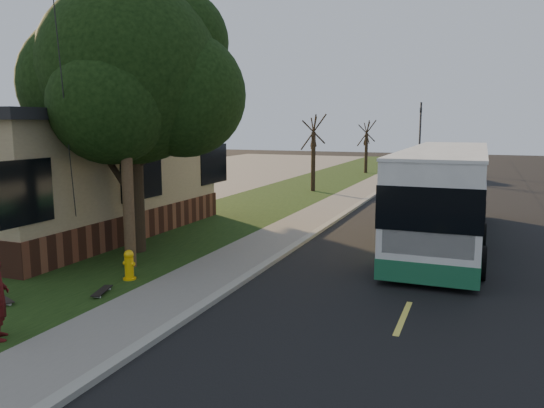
{
  "coord_description": "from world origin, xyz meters",
  "views": [
    {
      "loc": [
        5.3,
        -10.4,
        3.88
      ],
      "look_at": [
        -0.41,
        3.97,
        1.5
      ],
      "focal_mm": 35.0,
      "sensor_mm": 36.0,
      "label": 1
    }
  ],
  "objects": [
    {
      "name": "ground",
      "position": [
        0.0,
        0.0,
        0.0
      ],
      "size": [
        120.0,
        120.0,
        0.0
      ],
      "primitive_type": "plane",
      "color": "black",
      "rests_on": "ground"
    },
    {
      "name": "road",
      "position": [
        4.0,
        10.0,
        0.01
      ],
      "size": [
        8.0,
        80.0,
        0.01
      ],
      "primitive_type": "cube",
      "color": "black",
      "rests_on": "ground"
    },
    {
      "name": "curb",
      "position": [
        0.0,
        10.0,
        0.06
      ],
      "size": [
        0.25,
        80.0,
        0.12
      ],
      "primitive_type": "cube",
      "color": "gray",
      "rests_on": "ground"
    },
    {
      "name": "sidewalk",
      "position": [
        -1.0,
        10.0,
        0.04
      ],
      "size": [
        2.0,
        80.0,
        0.08
      ],
      "primitive_type": "cube",
      "color": "slate",
      "rests_on": "ground"
    },
    {
      "name": "grass_verge",
      "position": [
        -4.5,
        10.0,
        0.04
      ],
      "size": [
        5.0,
        80.0,
        0.07
      ],
      "primitive_type": "cube",
      "color": "black",
      "rests_on": "ground"
    },
    {
      "name": "building_lot",
      "position": [
        -14.5,
        10.0,
        0.02
      ],
      "size": [
        15.0,
        80.0,
        0.04
      ],
      "primitive_type": "cube",
      "color": "slate",
      "rests_on": "ground"
    },
    {
      "name": "fire_hydrant",
      "position": [
        -2.6,
        0.0,
        0.43
      ],
      "size": [
        0.32,
        0.32,
        0.74
      ],
      "color": "yellow",
      "rests_on": "grass_verge"
    },
    {
      "name": "utility_pole",
      "position": [
        -3.31,
        0.99,
        4.63
      ],
      "size": [
        2.86,
        3.21,
        9.07
      ],
      "color": "#473321",
      "rests_on": "ground"
    },
    {
      "name": "leafy_tree",
      "position": [
        -4.17,
        2.65,
        5.17
      ],
      "size": [
        6.3,
        6.0,
        7.8
      ],
      "color": "black",
      "rests_on": "grass_verge"
    },
    {
      "name": "bare_tree_near",
      "position": [
        -3.5,
        18.0,
        2.15
      ],
      "size": [
        1.38,
        1.21,
        4.31
      ],
      "color": "black",
      "rests_on": "grass_verge"
    },
    {
      "name": "bare_tree_far",
      "position": [
        -3.0,
        30.0,
        2.0
      ],
      "size": [
        1.38,
        1.21,
        4.03
      ],
      "color": "black",
      "rests_on": "grass_verge"
    },
    {
      "name": "traffic_signal",
      "position": [
        0.5,
        34.0,
        3.16
      ],
      "size": [
        0.18,
        0.22,
        5.5
      ],
      "color": "#2D2D30",
      "rests_on": "ground"
    },
    {
      "name": "transit_bus",
      "position": [
        4.23,
        7.51,
        1.63
      ],
      "size": [
        2.61,
        11.32,
        3.06
      ],
      "color": "silver",
      "rests_on": "ground"
    },
    {
      "name": "skateboard_main",
      "position": [
        -2.5,
        -1.14,
        0.13
      ],
      "size": [
        0.44,
        0.84,
        0.08
      ],
      "color": "black",
      "rests_on": "grass_verge"
    },
    {
      "name": "skateboard_spare",
      "position": [
        -4.14,
        -2.39,
        0.13
      ],
      "size": [
        0.9,
        0.55,
        0.08
      ],
      "color": "black",
      "rests_on": "grass_verge"
    },
    {
      "name": "dumpster",
      "position": [
        -8.64,
        5.43,
        0.75
      ],
      "size": [
        1.93,
        1.73,
        1.41
      ],
      "color": "#133219",
      "rests_on": "building_lot"
    },
    {
      "name": "distant_car",
      "position": [
        2.42,
        27.75,
        0.78
      ],
      "size": [
        2.12,
        4.69,
        1.56
      ],
      "primitive_type": "imported",
      "rotation": [
        0.0,
        0.0,
        -0.06
      ],
      "color": "black",
      "rests_on": "ground"
    }
  ]
}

